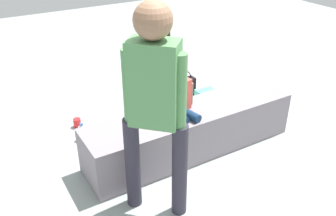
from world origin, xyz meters
TOP-DOWN VIEW (x-y plane):
  - ground_plane at (0.00, 0.00)m, footprint 12.00×12.00m
  - concrete_ledge at (0.00, 0.00)m, footprint 2.06×0.48m
  - child_seated at (-0.14, 0.01)m, footprint 0.28×0.33m
  - adult_standing at (-0.66, -0.50)m, footprint 0.37×0.37m
  - cake_plate at (-0.34, 0.00)m, footprint 0.22×0.22m
  - gift_bag at (0.53, 0.52)m, footprint 0.21×0.13m
  - railing_post at (0.58, 1.46)m, footprint 0.36×0.36m
  - water_bottle_near_gift at (-0.84, 0.70)m, footprint 0.07×0.07m
  - party_cup_red at (-0.81, 0.97)m, footprint 0.08×0.08m
  - cake_box_white at (0.08, 0.69)m, footprint 0.35×0.34m
  - handbag_black_leather at (0.55, 1.00)m, footprint 0.32×0.11m

SIDE VIEW (x-z plane):
  - ground_plane at x=0.00m, z-range 0.00..0.00m
  - party_cup_red at x=-0.81m, z-range 0.00..0.10m
  - cake_box_white at x=0.08m, z-range 0.00..0.14m
  - water_bottle_near_gift at x=-0.84m, z-range -0.01..0.18m
  - handbag_black_leather at x=0.55m, z-range -0.05..0.30m
  - gift_bag at x=0.53m, z-range -0.02..0.32m
  - concrete_ledge at x=0.00m, z-range 0.00..0.44m
  - railing_post at x=0.58m, z-range -0.13..0.83m
  - cake_plate at x=-0.34m, z-range 0.43..0.49m
  - child_seated at x=-0.14m, z-range 0.41..0.89m
  - adult_standing at x=-0.66m, z-range 0.16..1.77m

